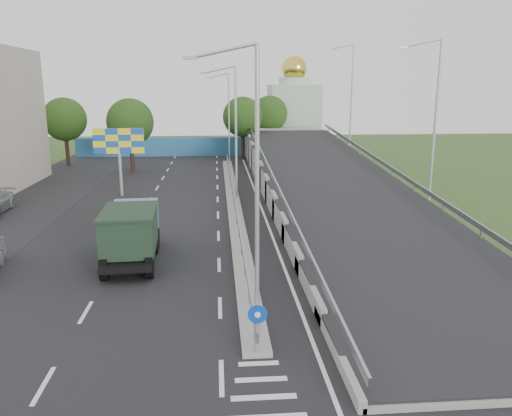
{
  "coord_description": "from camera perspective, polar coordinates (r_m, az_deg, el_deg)",
  "views": [
    {
      "loc": [
        -1.22,
        -12.64,
        8.68
      ],
      "look_at": [
        0.89,
        13.96,
        2.2
      ],
      "focal_mm": 35.0,
      "sensor_mm": 36.0,
      "label": 1
    }
  ],
  "objects": [
    {
      "name": "median_guardrail",
      "position": [
        37.51,
        -2.58,
        1.43
      ],
      "size": [
        0.09,
        44.0,
        0.71
      ],
      "color": "gray",
      "rests_on": "median"
    },
    {
      "name": "tree_left_mid",
      "position": [
        53.49,
        -14.18,
        9.49
      ],
      "size": [
        4.8,
        4.8,
        7.6
      ],
      "color": "black",
      "rests_on": "ground"
    },
    {
      "name": "billboard",
      "position": [
        41.63,
        -15.4,
        6.97
      ],
      "size": [
        4.0,
        0.24,
        5.5
      ],
      "color": "#B2B5B7",
      "rests_on": "ground"
    },
    {
      "name": "tree_ramp_far",
      "position": [
        68.12,
        1.57,
        10.7
      ],
      "size": [
        4.8,
        4.8,
        7.6
      ],
      "color": "black",
      "rests_on": "ground"
    },
    {
      "name": "tree_left_far",
      "position": [
        60.14,
        -21.03,
        9.42
      ],
      "size": [
        4.8,
        4.8,
        7.6
      ],
      "color": "black",
      "rests_on": "ground"
    },
    {
      "name": "tree_median_far",
      "position": [
        60.83,
        -1.53,
        10.35
      ],
      "size": [
        4.8,
        4.8,
        7.6
      ],
      "color": "black",
      "rests_on": "ground"
    },
    {
      "name": "overpass_ramp",
      "position": [
        38.3,
        8.71,
        3.07
      ],
      "size": [
        10.0,
        50.0,
        3.5
      ],
      "color": "gray",
      "rests_on": "ground"
    },
    {
      "name": "lamp_post_near",
      "position": [
        18.91,
        -0.45,
        4.91
      ],
      "size": [
        2.74,
        0.18,
        10.08
      ],
      "color": "#B2B5B7",
      "rests_on": "median"
    },
    {
      "name": "church",
      "position": [
        73.58,
        4.31,
        10.99
      ],
      "size": [
        7.0,
        7.0,
        13.8
      ],
      "color": "#B2CCAD",
      "rests_on": "ground"
    },
    {
      "name": "lamp_post_mid",
      "position": [
        38.77,
        -2.6,
        9.39
      ],
      "size": [
        2.74,
        0.18,
        10.08
      ],
      "color": "#B2B5B7",
      "rests_on": "median"
    },
    {
      "name": "blue_wall",
      "position": [
        65.14,
        -7.01,
        6.96
      ],
      "size": [
        30.0,
        0.5,
        2.4
      ],
      "primitive_type": "cube",
      "color": "teal",
      "rests_on": "ground"
    },
    {
      "name": "road_surface",
      "position": [
        33.83,
        -7.41,
        -1.34
      ],
      "size": [
        26.0,
        90.0,
        0.04
      ],
      "primitive_type": "cube",
      "color": "black",
      "rests_on": "ground"
    },
    {
      "name": "lamp_post_far",
      "position": [
        58.73,
        -3.3,
        10.83
      ],
      "size": [
        2.74,
        0.18,
        10.08
      ],
      "color": "#B2B5B7",
      "rests_on": "median"
    },
    {
      "name": "sign_bollard",
      "position": [
        16.72,
        0.16,
        -13.57
      ],
      "size": [
        0.64,
        0.23,
        1.67
      ],
      "color": "black",
      "rests_on": "median"
    },
    {
      "name": "ground",
      "position": [
        15.39,
        0.87,
        -20.7
      ],
      "size": [
        160.0,
        160.0,
        0.0
      ],
      "primitive_type": "plane",
      "color": "#2D4C1E",
      "rests_on": "ground"
    },
    {
      "name": "dump_truck",
      "position": [
        26.06,
        -14.02,
        -2.55
      ],
      "size": [
        2.77,
        6.65,
        2.88
      ],
      "rotation": [
        0.0,
        0.0,
        0.05
      ],
      "color": "black",
      "rests_on": "ground"
    },
    {
      "name": "median",
      "position": [
        37.66,
        -2.57,
        0.47
      ],
      "size": [
        1.0,
        44.0,
        0.2
      ],
      "primitive_type": "cube",
      "color": "gray",
      "rests_on": "ground"
    }
  ]
}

